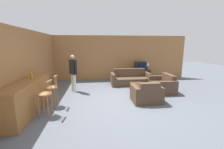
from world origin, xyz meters
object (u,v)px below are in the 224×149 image
(loveseat_right, at_px, (163,85))
(person_by_window, at_px, (73,71))
(armchair_near, at_px, (147,94))
(table_lamp, at_px, (147,64))
(tv_unit, at_px, (140,75))
(tv, at_px, (140,66))
(bar_chair_mid, at_px, (52,90))
(bar_chair_near, at_px, (45,97))
(couch_far, at_px, (130,79))
(bottle, at_px, (31,75))
(coffee_table, at_px, (138,85))

(loveseat_right, bearing_deg, person_by_window, 173.83)
(armchair_near, xyz_separation_m, table_lamp, (1.25, 3.50, 0.66))
(table_lamp, distance_m, person_by_window, 4.47)
(tv_unit, bearing_deg, tv, -90.00)
(bar_chair_mid, distance_m, tv, 5.42)
(bar_chair_near, distance_m, person_by_window, 2.39)
(tv, bearing_deg, armchair_near, -103.39)
(couch_far, relative_size, loveseat_right, 1.54)
(armchair_near, relative_size, bottle, 3.98)
(bar_chair_near, relative_size, couch_far, 0.53)
(tv_unit, distance_m, table_lamp, 0.76)
(loveseat_right, bearing_deg, bottle, -166.40)
(coffee_table, xyz_separation_m, tv_unit, (0.83, 2.33, 0.00))
(tv_unit, bearing_deg, couch_far, -130.65)
(couch_far, height_order, table_lamp, table_lamp)
(armchair_near, bearing_deg, coffee_table, 89.97)
(bar_chair_near, height_order, person_by_window, person_by_window)
(loveseat_right, height_order, table_lamp, table_lamp)
(tv, bearing_deg, tv_unit, 90.00)
(loveseat_right, bearing_deg, coffee_table, -179.12)
(tv_unit, bearing_deg, person_by_window, -152.61)
(tv, bearing_deg, bottle, -143.15)
(armchair_near, distance_m, coffee_table, 1.17)
(couch_far, bearing_deg, armchair_near, -89.78)
(coffee_table, distance_m, table_lamp, 2.72)
(person_by_window, bearing_deg, tv, 27.35)
(bar_chair_near, relative_size, bottle, 4.16)
(loveseat_right, distance_m, bottle, 5.26)
(armchair_near, distance_m, table_lamp, 3.77)
(bar_chair_mid, distance_m, couch_far, 4.16)
(tv, xyz_separation_m, table_lamp, (0.42, 0.00, 0.08))
(bar_chair_mid, relative_size, coffee_table, 1.18)
(bar_chair_near, xyz_separation_m, loveseat_right, (4.46, 1.88, -0.30))
(bottle, bearing_deg, armchair_near, 0.49)
(couch_far, bearing_deg, tv_unit, 49.35)
(loveseat_right, bearing_deg, tv_unit, 98.36)
(bar_chair_mid, distance_m, loveseat_right, 4.63)
(couch_far, distance_m, armchair_near, 2.52)
(tv_unit, distance_m, tv, 0.56)
(bar_chair_near, xyz_separation_m, couch_far, (3.28, 3.21, -0.29))
(couch_far, bearing_deg, table_lamp, 37.81)
(bar_chair_near, height_order, tv, tv)
(couch_far, relative_size, tv_unit, 1.77)
(bar_chair_near, relative_size, tv_unit, 0.94)
(bar_chair_near, height_order, loveseat_right, bar_chair_near)
(bar_chair_mid, height_order, couch_far, bar_chair_mid)
(coffee_table, bearing_deg, couch_far, 90.44)
(armchair_near, xyz_separation_m, person_by_window, (-2.80, 1.62, 0.64))
(bar_chair_mid, relative_size, tv, 1.75)
(bar_chair_near, bearing_deg, tv, 45.44)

